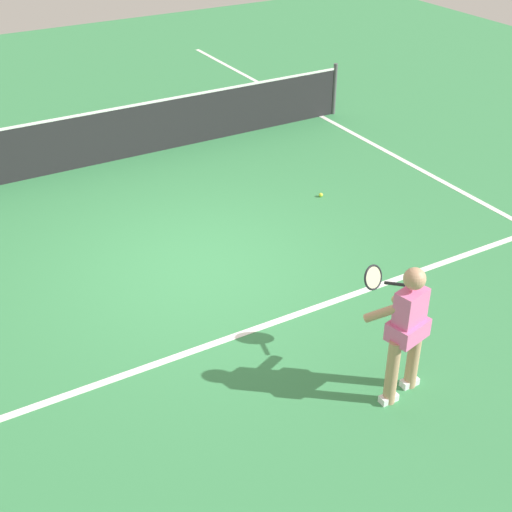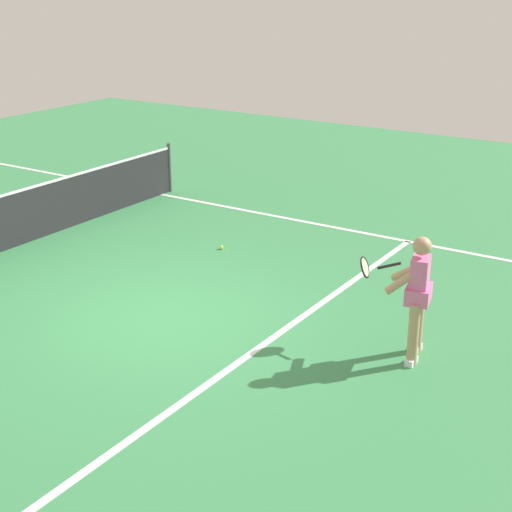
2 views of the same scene
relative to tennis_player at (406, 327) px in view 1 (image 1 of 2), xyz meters
The scene contains 6 objects.
ground_plane 3.48m from the tennis_player, 102.69° to the left, with size 27.71×27.71×0.00m, color #38844C.
service_line_marking 2.02m from the tennis_player, 113.72° to the left, with size 9.44×0.10×0.01m, color white.
sideline_right_marking 5.23m from the tennis_player, 39.55° to the left, with size 0.10×19.32×0.01m, color white.
court_net 7.25m from the tennis_player, 95.87° to the left, with size 10.12×0.08×1.04m.
tennis_player is the anchor object (origin of this frame).
tennis_ball_far 4.66m from the tennis_player, 65.58° to the left, with size 0.07×0.07×0.07m, color #D1E533.
Camera 1 is at (-3.40, -7.46, 5.15)m, focal length 50.05 mm.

